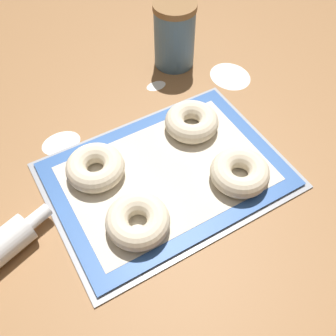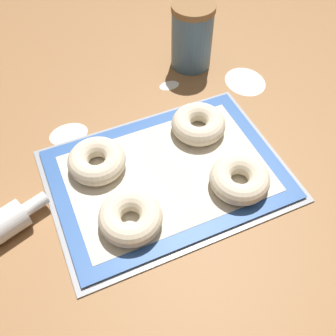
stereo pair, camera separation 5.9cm
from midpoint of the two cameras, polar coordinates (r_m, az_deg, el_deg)
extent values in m
plane|color=olive|center=(0.86, -1.66, -1.09)|extent=(2.80, 2.80, 0.00)
cube|color=#93969B|center=(0.86, -1.96, -1.31)|extent=(0.51, 0.37, 0.01)
cube|color=#2D569E|center=(0.85, -1.97, -1.10)|extent=(0.49, 0.35, 0.00)
cube|color=beige|center=(0.85, -1.97, -1.08)|extent=(0.42, 0.28, 0.00)
torus|color=beige|center=(0.77, -6.63, -7.75)|extent=(0.13, 0.13, 0.05)
torus|color=beige|center=(0.83, 8.41, -0.73)|extent=(0.13, 0.13, 0.05)
torus|color=beige|center=(0.85, -12.45, -0.01)|extent=(0.13, 0.13, 0.05)
torus|color=beige|center=(0.92, 1.63, 6.65)|extent=(0.13, 0.13, 0.05)
cylinder|color=slate|center=(1.10, -0.68, 18.37)|extent=(0.11, 0.11, 0.16)
cylinder|color=olive|center=(1.05, -0.73, 22.38)|extent=(0.11, 0.11, 0.02)
cylinder|color=silver|center=(0.82, -20.33, -6.77)|extent=(0.06, 0.04, 0.03)
ellipsoid|color=white|center=(1.07, -3.35, 11.81)|extent=(0.05, 0.04, 0.00)
ellipsoid|color=white|center=(1.10, 7.48, 13.06)|extent=(0.10, 0.12, 0.00)
ellipsoid|color=white|center=(0.96, -16.97, 3.46)|extent=(0.09, 0.07, 0.00)
camera|label=1|loc=(0.03, -92.02, -2.62)|focal=42.00mm
camera|label=2|loc=(0.03, 87.98, 2.62)|focal=42.00mm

